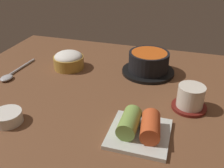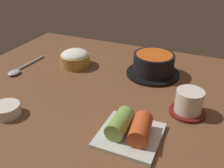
{
  "view_description": "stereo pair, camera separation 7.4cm",
  "coord_description": "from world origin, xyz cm",
  "px_view_note": "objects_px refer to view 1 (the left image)",
  "views": [
    {
      "loc": [
        20.88,
        -63.95,
        41.4
      ],
      "look_at": [
        2.0,
        -2.0,
        5.0
      ],
      "focal_mm": 40.71,
      "sensor_mm": 36.0,
      "label": 1
    },
    {
      "loc": [
        27.84,
        -61.39,
        41.4
      ],
      "look_at": [
        2.0,
        -2.0,
        5.0
      ],
      "focal_mm": 40.71,
      "sensor_mm": 36.0,
      "label": 2
    }
  ],
  "objects_px": {
    "stone_pot": "(149,63)",
    "spoon": "(11,75)",
    "side_bowl_near": "(8,117)",
    "tea_cup_with_saucer": "(190,98)",
    "kimchi_plate": "(140,128)",
    "rice_bowl": "(69,60)"
  },
  "relations": [
    {
      "from": "tea_cup_with_saucer",
      "to": "side_bowl_near",
      "type": "distance_m",
      "value": 0.47
    },
    {
      "from": "stone_pot",
      "to": "rice_bowl",
      "type": "relative_size",
      "value": 1.68
    },
    {
      "from": "stone_pot",
      "to": "tea_cup_with_saucer",
      "type": "bearing_deg",
      "value": -51.44
    },
    {
      "from": "kimchi_plate",
      "to": "spoon",
      "type": "xyz_separation_m",
      "value": [
        -0.47,
        0.17,
        -0.02
      ]
    },
    {
      "from": "tea_cup_with_saucer",
      "to": "stone_pot",
      "type": "bearing_deg",
      "value": 128.56
    },
    {
      "from": "rice_bowl",
      "to": "spoon",
      "type": "xyz_separation_m",
      "value": [
        -0.16,
        -0.12,
        -0.02
      ]
    },
    {
      "from": "stone_pot",
      "to": "spoon",
      "type": "distance_m",
      "value": 0.46
    },
    {
      "from": "stone_pot",
      "to": "tea_cup_with_saucer",
      "type": "distance_m",
      "value": 0.23
    },
    {
      "from": "stone_pot",
      "to": "kimchi_plate",
      "type": "distance_m",
      "value": 0.33
    },
    {
      "from": "rice_bowl",
      "to": "spoon",
      "type": "bearing_deg",
      "value": -143.52
    },
    {
      "from": "stone_pot",
      "to": "kimchi_plate",
      "type": "xyz_separation_m",
      "value": [
        0.04,
        -0.33,
        -0.01
      ]
    },
    {
      "from": "stone_pot",
      "to": "tea_cup_with_saucer",
      "type": "relative_size",
      "value": 1.9
    },
    {
      "from": "side_bowl_near",
      "to": "spoon",
      "type": "relative_size",
      "value": 0.38
    },
    {
      "from": "rice_bowl",
      "to": "spoon",
      "type": "height_order",
      "value": "rice_bowl"
    },
    {
      "from": "side_bowl_near",
      "to": "stone_pot",
      "type": "bearing_deg",
      "value": 52.65
    },
    {
      "from": "side_bowl_near",
      "to": "tea_cup_with_saucer",
      "type": "bearing_deg",
      "value": 24.37
    },
    {
      "from": "side_bowl_near",
      "to": "spoon",
      "type": "distance_m",
      "value": 0.26
    },
    {
      "from": "rice_bowl",
      "to": "kimchi_plate",
      "type": "xyz_separation_m",
      "value": [
        0.31,
        -0.28,
        -0.01
      ]
    },
    {
      "from": "stone_pot",
      "to": "tea_cup_with_saucer",
      "type": "height_order",
      "value": "stone_pot"
    },
    {
      "from": "side_bowl_near",
      "to": "spoon",
      "type": "height_order",
      "value": "side_bowl_near"
    },
    {
      "from": "stone_pot",
      "to": "spoon",
      "type": "bearing_deg",
      "value": -159.76
    },
    {
      "from": "tea_cup_with_saucer",
      "to": "side_bowl_near",
      "type": "height_order",
      "value": "tea_cup_with_saucer"
    }
  ]
}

